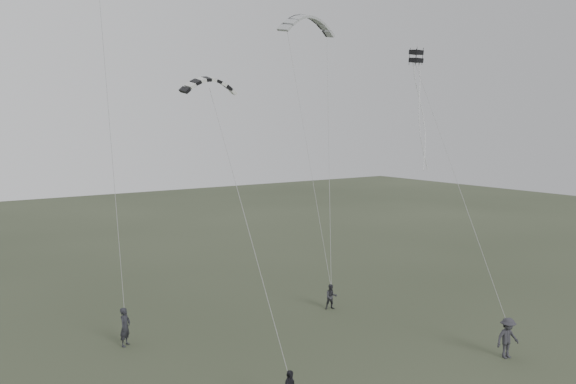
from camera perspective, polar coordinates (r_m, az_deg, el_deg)
ground at (r=26.29m, az=4.53°, el=-17.21°), size 140.00×140.00×0.00m
flyer_left at (r=29.14m, az=-16.21°, el=-13.01°), size 0.82×0.80×1.90m
flyer_right at (r=33.44m, az=4.42°, el=-10.57°), size 0.88×0.80×1.48m
flyer_far at (r=28.54m, az=21.42°, el=-13.64°), size 1.34×0.93×1.90m
kite_pale_large at (r=39.87m, az=1.99°, el=17.40°), size 4.47×1.62×1.95m
kite_striped at (r=26.05m, az=-8.00°, el=11.29°), size 2.64×1.05×1.18m
kite_box at (r=33.23m, az=12.89°, el=13.29°), size 0.62×0.68×0.74m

